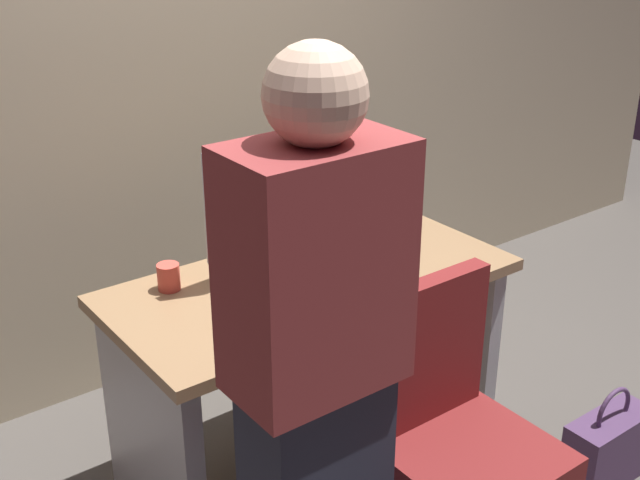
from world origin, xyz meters
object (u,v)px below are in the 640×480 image
cup_near_keyboard (241,311)px  cup_by_monitor (169,277)px  desk (311,337)px  office_chair (456,458)px  mouse (397,267)px  keyboard (328,289)px  handbag (607,448)px  book_stack (369,210)px  person_at_desk (316,384)px  monitor (276,196)px

cup_near_keyboard → cup_by_monitor: size_ratio=1.08×
desk → office_chair: office_chair is taller
mouse → cup_near_keyboard: size_ratio=1.06×
keyboard → handbag: keyboard is taller
cup_near_keyboard → cup_by_monitor: (-0.06, 0.34, -0.00)m
book_stack → handbag: 1.18m
handbag → person_at_desk: bearing=176.8°
person_at_desk → office_chair: bearing=-4.8°
monitor → cup_by_monitor: bearing=168.4°
desk → handbag: size_ratio=3.54×
mouse → book_stack: (0.15, 0.33, 0.06)m
desk → cup_by_monitor: size_ratio=15.38×
cup_by_monitor → handbag: (1.15, -0.91, -0.64)m
desk → monitor: bearing=111.0°
person_at_desk → keyboard: (0.44, 0.53, -0.10)m
office_chair → cup_by_monitor: 1.04m
mouse → cup_near_keyboard: cup_near_keyboard is taller
monitor → cup_by_monitor: (-0.37, 0.08, -0.21)m
cup_by_monitor → book_stack: (0.82, -0.01, 0.04)m
person_at_desk → monitor: size_ratio=3.03×
desk → office_chair: (0.00, -0.69, -0.07)m
cup_near_keyboard → office_chair: bearing=-57.1°
cup_near_keyboard → keyboard: bearing=2.8°
person_at_desk → cup_by_monitor: person_at_desk is taller
book_stack → cup_near_keyboard: bearing=-156.7°
keyboard → book_stack: (0.43, 0.31, 0.07)m
office_chair → keyboard: 0.65m
office_chair → desk: bearing=90.4°
person_at_desk → monitor: 0.89m
person_at_desk → keyboard: 0.69m
office_chair → monitor: size_ratio=1.74×
mouse → book_stack: bearing=65.1°
cup_near_keyboard → book_stack: 0.82m
monitor → book_stack: size_ratio=2.26×
monitor → book_stack: bearing=8.3°
monitor → cup_near_keyboard: monitor is taller
cup_near_keyboard → monitor: bearing=40.6°
desk → cup_near_keyboard: cup_near_keyboard is taller
desk → monitor: 0.50m
person_at_desk → book_stack: 1.20m
office_chair → keyboard: (-0.03, 0.57, 0.31)m
keyboard → cup_near_keyboard: bearing=-178.1°
cup_by_monitor → person_at_desk: bearing=-93.1°
monitor → mouse: (0.30, -0.26, -0.24)m
office_chair → book_stack: bearing=65.4°
desk → person_at_desk: size_ratio=0.82×
office_chair → cup_by_monitor: office_chair is taller
desk → office_chair: 0.69m
cup_near_keyboard → handbag: cup_near_keyboard is taller
desk → mouse: bearing=-28.5°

